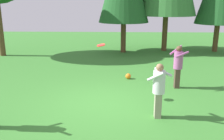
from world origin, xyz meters
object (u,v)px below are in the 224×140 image
object	(u,v)px
person_catcher	(178,63)
ball_orange	(128,76)
person_bystander	(159,86)
frisbee	(101,45)

from	to	relation	value
person_catcher	ball_orange	size ratio (longest dim) A/B	6.92
person_catcher	person_bystander	xyz separation A→B (m)	(-1.10, -2.58, -0.04)
frisbee	ball_orange	distance (m)	3.04
person_catcher	ball_orange	distance (m)	2.30
ball_orange	frisbee	bearing A→B (deg)	-113.07
frisbee	ball_orange	world-z (taller)	frisbee
person_catcher	frisbee	xyz separation A→B (m)	(-2.82, -1.21, 0.89)
ball_orange	person_bystander	bearing A→B (deg)	-78.58
person_catcher	frisbee	size ratio (longest dim) A/B	4.57
frisbee	person_catcher	bearing A→B (deg)	23.30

